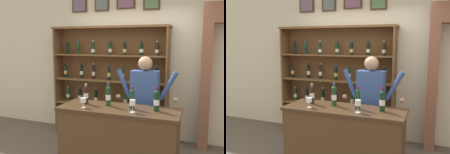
# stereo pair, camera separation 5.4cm
# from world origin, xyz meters

# --- Properties ---
(back_wall) EXTENTS (12.00, 0.19, 3.22)m
(back_wall) POSITION_xyz_m (-0.00, 1.57, 1.61)
(back_wall) COLOR beige
(back_wall) RESTS_ON ground
(wine_shelf) EXTENTS (2.31, 0.37, 2.14)m
(wine_shelf) POSITION_xyz_m (-0.47, 1.34, 1.14)
(wine_shelf) COLOR brown
(wine_shelf) RESTS_ON ground
(tasting_counter) EXTENTS (1.66, 0.59, 0.95)m
(tasting_counter) POSITION_xyz_m (0.17, -0.00, 0.48)
(tasting_counter) COLOR #4C331E
(tasting_counter) RESTS_ON ground
(shopkeeper) EXTENTS (0.97, 0.22, 1.63)m
(shopkeeper) POSITION_xyz_m (0.41, 0.54, 1.01)
(shopkeeper) COLOR #2D3347
(shopkeeper) RESTS_ON ground
(tasting_bottle_grappa) EXTENTS (0.07, 0.07, 0.30)m
(tasting_bottle_grappa) POSITION_xyz_m (-0.35, 0.06, 1.10)
(tasting_bottle_grappa) COLOR black
(tasting_bottle_grappa) RESTS_ON tasting_counter
(tasting_bottle_bianco) EXTENTS (0.07, 0.07, 0.33)m
(tasting_bottle_bianco) POSITION_xyz_m (-0.01, 0.07, 1.10)
(tasting_bottle_bianco) COLOR #19381E
(tasting_bottle_bianco) RESTS_ON tasting_counter
(tasting_bottle_brunello) EXTENTS (0.07, 0.07, 0.30)m
(tasting_bottle_brunello) POSITION_xyz_m (0.35, 0.03, 1.09)
(tasting_bottle_brunello) COLOR #19381E
(tasting_bottle_brunello) RESTS_ON tasting_counter
(tasting_bottle_super_tuscan) EXTENTS (0.07, 0.07, 0.32)m
(tasting_bottle_super_tuscan) POSITION_xyz_m (0.69, 0.03, 1.10)
(tasting_bottle_super_tuscan) COLOR black
(tasting_bottle_super_tuscan) RESTS_ON tasting_counter
(wine_glass_spare) EXTENTS (0.07, 0.07, 0.17)m
(wine_glass_spare) POSITION_xyz_m (0.41, -0.14, 1.07)
(wine_glass_spare) COLOR silver
(wine_glass_spare) RESTS_ON tasting_counter
(wine_glass_right) EXTENTS (0.08, 0.08, 0.14)m
(wine_glass_right) POSITION_xyz_m (-0.29, -0.15, 1.06)
(wine_glass_right) COLOR silver
(wine_glass_right) RESTS_ON tasting_counter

